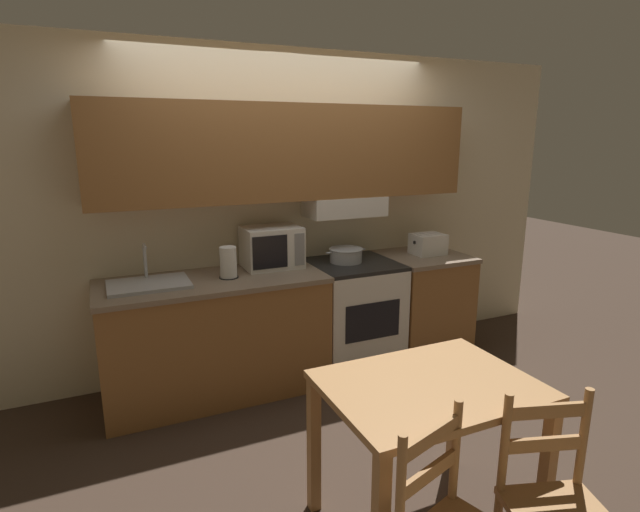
% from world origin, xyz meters
% --- Properties ---
extents(ground_plane, '(16.00, 16.00, 0.00)m').
position_xyz_m(ground_plane, '(0.00, 0.00, 0.00)').
color(ground_plane, '#3D2D23').
extents(wall_back, '(5.37, 0.38, 2.55)m').
position_xyz_m(wall_back, '(0.01, -0.07, 1.51)').
color(wall_back, beige).
rests_on(wall_back, ground_plane).
extents(lower_counter_main, '(1.61, 0.70, 0.88)m').
position_xyz_m(lower_counter_main, '(-0.69, -0.34, 0.44)').
color(lower_counter_main, '#936033').
rests_on(lower_counter_main, ground_plane).
extents(lower_counter_right_stub, '(0.69, 0.70, 0.88)m').
position_xyz_m(lower_counter_right_stub, '(1.15, -0.34, 0.44)').
color(lower_counter_right_stub, '#936033').
rests_on(lower_counter_right_stub, ground_plane).
extents(stove_range, '(0.68, 0.67, 0.88)m').
position_xyz_m(stove_range, '(0.46, -0.33, 0.44)').
color(stove_range, white).
rests_on(stove_range, ground_plane).
extents(cooking_pot, '(0.35, 0.28, 0.11)m').
position_xyz_m(cooking_pot, '(0.41, -0.29, 0.94)').
color(cooking_pot, '#B7BABF').
rests_on(cooking_pot, stove_range).
extents(microwave, '(0.44, 0.34, 0.32)m').
position_xyz_m(microwave, '(-0.19, -0.19, 1.04)').
color(microwave, white).
rests_on(microwave, lower_counter_main).
extents(toaster, '(0.28, 0.22, 0.18)m').
position_xyz_m(toaster, '(1.19, -0.34, 0.97)').
color(toaster, white).
rests_on(toaster, lower_counter_right_stub).
extents(sink_basin, '(0.54, 0.39, 0.27)m').
position_xyz_m(sink_basin, '(-1.12, -0.34, 0.90)').
color(sink_basin, '#B7BABF').
rests_on(sink_basin, lower_counter_main).
extents(paper_towel_roll, '(0.14, 0.14, 0.23)m').
position_xyz_m(paper_towel_roll, '(-0.57, -0.36, 0.99)').
color(paper_towel_roll, black).
rests_on(paper_towel_roll, lower_counter_main).
extents(dining_table, '(0.97, 0.72, 0.77)m').
position_xyz_m(dining_table, '(-0.07, -2.09, 0.65)').
color(dining_table, '#B27F4C').
rests_on(dining_table, ground_plane).
extents(chair_right_of_table, '(0.48, 0.48, 0.88)m').
position_xyz_m(chair_right_of_table, '(0.15, -2.65, 0.43)').
color(chair_right_of_table, '#B27F4C').
rests_on(chair_right_of_table, ground_plane).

